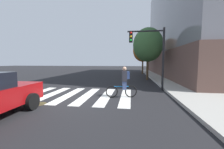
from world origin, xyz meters
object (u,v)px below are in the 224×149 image
at_px(cyclist, 124,82).
at_px(street_tree_mid, 143,51).
at_px(traffic_light_near, 151,48).
at_px(manhole_cover, 39,104).
at_px(street_tree_near, 148,45).
at_px(fire_hydrant, 173,76).

xyz_separation_m(cyclist, street_tree_mid, (2.23, 15.86, 2.96)).
bearing_deg(cyclist, street_tree_mid, 81.98).
height_order(traffic_light_near, street_tree_mid, street_tree_mid).
relative_size(manhole_cover, street_tree_near, 0.11).
xyz_separation_m(traffic_light_near, fire_hydrant, (2.89, 4.96, -2.33)).
relative_size(cyclist, street_tree_near, 0.30).
bearing_deg(fire_hydrant, cyclist, -122.42).
relative_size(manhole_cover, traffic_light_near, 0.15).
distance_m(manhole_cover, traffic_light_near, 7.34).
height_order(manhole_cover, traffic_light_near, traffic_light_near).
bearing_deg(cyclist, traffic_light_near, 53.07).
bearing_deg(traffic_light_near, street_tree_mid, 87.65).
xyz_separation_m(manhole_cover, fire_hydrant, (8.38, 8.91, 0.53)).
bearing_deg(manhole_cover, traffic_light_near, 35.75).
relative_size(traffic_light_near, fire_hydrant, 5.38).
bearing_deg(street_tree_mid, street_tree_near, -90.78).
bearing_deg(traffic_light_near, street_tree_near, 85.50).
xyz_separation_m(manhole_cover, traffic_light_near, (5.49, 3.95, 2.86)).
distance_m(street_tree_near, street_tree_mid, 7.90).
xyz_separation_m(cyclist, fire_hydrant, (4.57, 7.19, -0.31)).
height_order(manhole_cover, fire_hydrant, fire_hydrant).
relative_size(fire_hydrant, street_tree_mid, 0.14).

